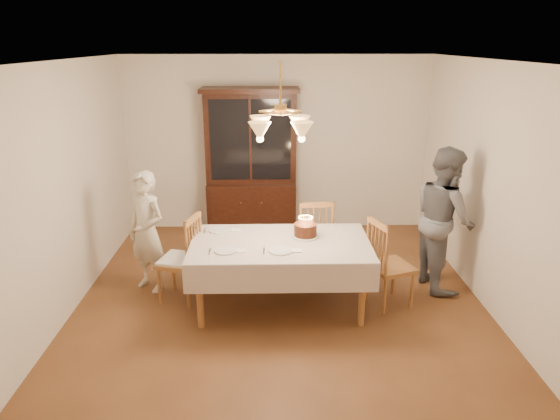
{
  "coord_description": "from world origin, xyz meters",
  "views": [
    {
      "loc": [
        -0.1,
        -4.89,
        2.79
      ],
      "look_at": [
        0.0,
        0.2,
        1.05
      ],
      "focal_mm": 32.0,
      "sensor_mm": 36.0,
      "label": 1
    }
  ],
  "objects_px": {
    "dining_table": "(280,249)",
    "birthday_cake": "(305,230)",
    "chair_far_side": "(314,241)",
    "elderly_woman": "(147,232)",
    "china_hutch": "(251,166)"
  },
  "relations": [
    {
      "from": "dining_table",
      "to": "birthday_cake",
      "type": "distance_m",
      "value": 0.35
    },
    {
      "from": "chair_far_side",
      "to": "elderly_woman",
      "type": "xyz_separation_m",
      "value": [
        -1.94,
        -0.34,
        0.27
      ]
    },
    {
      "from": "china_hutch",
      "to": "chair_far_side",
      "type": "distance_m",
      "value": 1.78
    },
    {
      "from": "chair_far_side",
      "to": "china_hutch",
      "type": "bearing_deg",
      "value": 118.83
    },
    {
      "from": "chair_far_side",
      "to": "elderly_woman",
      "type": "relative_size",
      "value": 0.7
    },
    {
      "from": "china_hutch",
      "to": "dining_table",
      "type": "bearing_deg",
      "value": -80.43
    },
    {
      "from": "dining_table",
      "to": "birthday_cake",
      "type": "relative_size",
      "value": 6.33
    },
    {
      "from": "dining_table",
      "to": "elderly_woman",
      "type": "relative_size",
      "value": 1.34
    },
    {
      "from": "elderly_woman",
      "to": "birthday_cake",
      "type": "xyz_separation_m",
      "value": [
        1.79,
        -0.29,
        0.12
      ]
    },
    {
      "from": "china_hutch",
      "to": "birthday_cake",
      "type": "distance_m",
      "value": 2.21
    },
    {
      "from": "china_hutch",
      "to": "elderly_woman",
      "type": "xyz_separation_m",
      "value": [
        -1.14,
        -1.81,
        -0.33
      ]
    },
    {
      "from": "dining_table",
      "to": "china_hutch",
      "type": "relative_size",
      "value": 0.88
    },
    {
      "from": "birthday_cake",
      "to": "dining_table",
      "type": "bearing_deg",
      "value": -150.73
    },
    {
      "from": "china_hutch",
      "to": "chair_far_side",
      "type": "height_order",
      "value": "china_hutch"
    },
    {
      "from": "dining_table",
      "to": "elderly_woman",
      "type": "distance_m",
      "value": 1.58
    }
  ]
}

